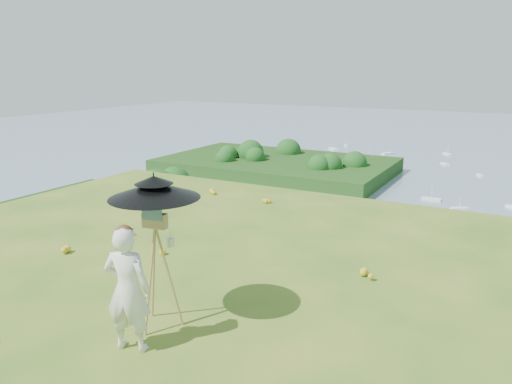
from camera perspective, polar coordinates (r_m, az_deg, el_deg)
The scene contains 11 objects.
ground at distance 7.53m, azimuth -9.57°, elevation -11.97°, with size 14.00×14.00×0.00m, color #39681D.
shoreline_tier at distance 89.46m, azimuth 23.57°, elevation -13.26°, with size 170.00×28.00×8.00m, color #6B6456.
peninsula at distance 181.69m, azimuth 2.37°, elevation 3.81°, with size 90.00×60.00×12.00m, color #17370F, non-canonical shape.
slope_trees at distance 44.42m, azimuth 20.97°, elevation -11.24°, with size 110.00×50.00×6.00m, color #144516, non-canonical shape.
harbor_town at distance 86.80m, azimuth 23.99°, elevation -9.42°, with size 110.00×22.00×5.00m, color beige, non-canonical shape.
moored_boats at distance 171.14m, azimuth 22.39°, elevation 0.51°, with size 140.00×140.00×0.70m, color white, non-canonical shape.
wildflowers at distance 7.68m, azimuth -8.42°, elevation -10.88°, with size 10.00×10.50×0.12m, color gold, non-canonical shape.
painter at distance 6.10m, azimuth -14.47°, elevation -10.72°, with size 0.56×0.37×1.54m, color white.
field_easel at distance 6.52m, azimuth -11.23°, elevation -8.26°, with size 0.63×0.63×1.66m, color #AF8A49, non-canonical shape.
sun_umbrella at distance 6.28m, azimuth -11.50°, elevation -0.78°, with size 1.14×1.14×0.67m, color black, non-canonical shape.
painter_cap at distance 5.84m, azimuth -14.90°, elevation -4.21°, with size 0.21×0.25×0.10m, color #BE6876, non-canonical shape.
Camera 1 is at (4.28, -5.26, 3.28)m, focal length 35.00 mm.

